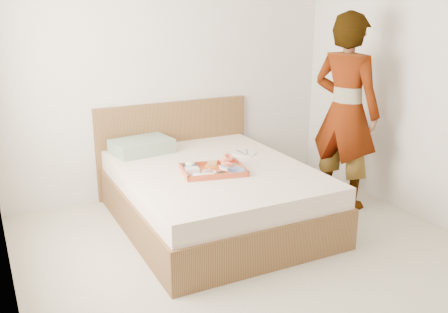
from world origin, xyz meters
TOP-DOWN VIEW (x-y plane):
  - ground at (0.00, 0.00)m, footprint 3.50×4.00m
  - wall_back at (0.00, 2.00)m, footprint 3.50×0.01m
  - bed at (-0.01, 1.00)m, footprint 1.65×2.00m
  - headboard at (-0.01, 1.97)m, footprint 1.65×0.06m
  - pillow at (-0.44, 1.72)m, footprint 0.60×0.45m
  - tray at (-0.08, 0.87)m, footprint 0.60×0.48m
  - prawn_plate at (0.09, 0.90)m, footprint 0.22×0.22m
  - navy_bowl_big at (0.06, 0.72)m, footprint 0.18×0.18m
  - sauce_dish at (-0.06, 0.73)m, footprint 0.09×0.09m
  - meat_plate at (-0.14, 0.85)m, footprint 0.15×0.15m
  - bread_plate at (-0.04, 0.99)m, footprint 0.15×0.15m
  - salad_bowl at (-0.23, 1.03)m, footprint 0.14×0.14m
  - plastic_tub at (-0.27, 0.90)m, footprint 0.13×0.11m
  - cheese_round at (-0.27, 0.78)m, footprint 0.09×0.09m
  - dinner_plate at (0.43, 1.25)m, footprint 0.28×0.28m
  - person at (1.30, 0.84)m, footprint 0.65×0.79m

SIDE VIEW (x-z plane):
  - ground at x=0.00m, z-range -0.01..0.01m
  - bed at x=-0.01m, z-range 0.00..0.53m
  - headboard at x=-0.01m, z-range 0.00..0.95m
  - dinner_plate at x=0.43m, z-range 0.53..0.54m
  - meat_plate at x=-0.14m, z-range 0.54..0.55m
  - bread_plate at x=-0.04m, z-range 0.54..0.55m
  - prawn_plate at x=0.09m, z-range 0.54..0.56m
  - tray at x=-0.08m, z-range 0.53..0.58m
  - cheese_round at x=-0.27m, z-range 0.54..0.57m
  - sauce_dish at x=-0.06m, z-range 0.54..0.57m
  - salad_bowl at x=-0.23m, z-range 0.54..0.58m
  - navy_bowl_big at x=0.06m, z-range 0.54..0.58m
  - plastic_tub at x=-0.27m, z-range 0.54..0.59m
  - pillow at x=-0.44m, z-range 0.53..0.66m
  - person at x=1.30m, z-range 0.00..1.86m
  - wall_back at x=0.00m, z-range 0.00..2.60m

